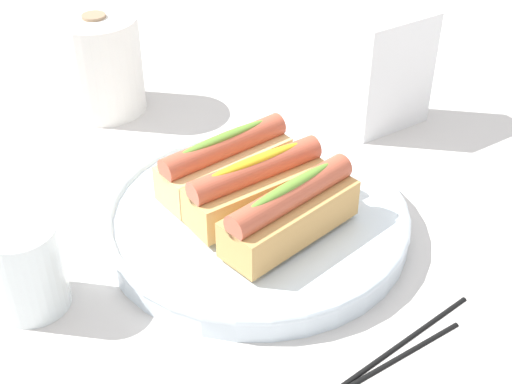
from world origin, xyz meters
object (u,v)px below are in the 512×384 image
object	(u,v)px
serving_bowl	(256,218)
chopstick_far	(365,376)
chopstick_near	(386,354)
hotdog_side	(225,162)
napkin_box	(391,73)
hotdog_front	(290,212)
hotdog_back	(256,186)
water_glass	(27,271)
paper_towel_roll	(100,64)

from	to	relation	value
serving_bowl	chopstick_far	size ratio (longest dim) A/B	1.47
chopstick_far	chopstick_near	bearing A→B (deg)	15.64
hotdog_side	napkin_box	xyz separation A→B (m)	(0.26, 0.06, 0.02)
serving_bowl	hotdog_front	distance (m)	0.07
chopstick_far	hotdog_front	bearing A→B (deg)	76.98
hotdog_back	water_glass	size ratio (longest dim) A/B	1.73
hotdog_side	chopstick_far	distance (m)	0.28
hotdog_front	napkin_box	size ratio (longest dim) A/B	1.05
paper_towel_roll	chopstick_near	xyz separation A→B (m)	(0.08, -0.54, -0.06)
paper_towel_roll	chopstick_far	distance (m)	0.56
paper_towel_roll	water_glass	bearing A→B (deg)	-117.78
paper_towel_roll	chopstick_far	world-z (taller)	paper_towel_roll
hotdog_front	napkin_box	bearing A→B (deg)	35.33
hotdog_front	hotdog_back	world-z (taller)	same
hotdog_side	napkin_box	size ratio (longest dim) A/B	1.05
serving_bowl	chopstick_far	world-z (taller)	serving_bowl
napkin_box	paper_towel_roll	bearing A→B (deg)	140.21
hotdog_back	hotdog_side	bearing A→B (deg)	100.23
hotdog_side	paper_towel_roll	distance (m)	0.28
chopstick_near	chopstick_far	world-z (taller)	same
hotdog_back	chopstick_near	bearing A→B (deg)	-84.47
paper_towel_roll	napkin_box	xyz separation A→B (m)	(0.31, -0.21, 0.01)
serving_bowl	napkin_box	xyz separation A→B (m)	(0.25, 0.12, 0.06)
serving_bowl	hotdog_back	bearing A→B (deg)	-26.57
hotdog_front	hotdog_side	size ratio (longest dim) A/B	1.01
napkin_box	chopstick_near	world-z (taller)	napkin_box
water_glass	paper_towel_roll	world-z (taller)	paper_towel_roll
hotdog_front	paper_towel_roll	bearing A→B (deg)	100.24
hotdog_front	hotdog_side	bearing A→B (deg)	100.23
chopstick_far	napkin_box	bearing A→B (deg)	45.85
hotdog_front	hotdog_back	distance (m)	0.05
serving_bowl	paper_towel_roll	bearing A→B (deg)	100.24
paper_towel_roll	hotdog_side	bearing A→B (deg)	-79.76
napkin_box	chopstick_near	size ratio (longest dim) A/B	0.68
water_glass	paper_towel_roll	bearing A→B (deg)	62.22
serving_bowl	hotdog_back	distance (m)	0.04
napkin_box	chopstick_near	xyz separation A→B (m)	(-0.23, -0.32, -0.07)
water_glass	chopstick_near	distance (m)	0.33
chopstick_near	hotdog_back	bearing A→B (deg)	83.90
hotdog_front	chopstick_far	distance (m)	0.17
hotdog_front	chopstick_far	xyz separation A→B (m)	(-0.02, -0.16, -0.06)
serving_bowl	paper_towel_roll	xyz separation A→B (m)	(-0.06, 0.33, 0.05)
paper_towel_roll	chopstick_near	distance (m)	0.55
hotdog_front	hotdog_side	distance (m)	0.11
chopstick_near	hotdog_front	bearing A→B (deg)	82.21
serving_bowl	hotdog_side	xyz separation A→B (m)	(-0.01, 0.05, 0.04)
hotdog_back	hotdog_side	xyz separation A→B (m)	(-0.01, 0.05, 0.00)
serving_bowl	napkin_box	bearing A→B (deg)	25.05
chopstick_far	water_glass	bearing A→B (deg)	129.99
hotdog_back	hotdog_side	distance (m)	0.06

